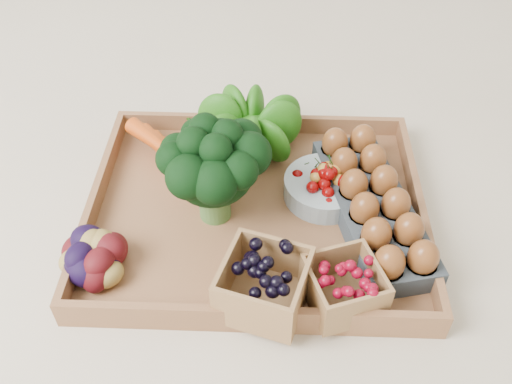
{
  "coord_description": "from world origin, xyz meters",
  "views": [
    {
      "loc": [
        0.03,
        -0.66,
        0.71
      ],
      "look_at": [
        0.0,
        0.0,
        0.06
      ],
      "focal_mm": 40.0,
      "sensor_mm": 36.0,
      "label": 1
    }
  ],
  "objects_px": {
    "egg_carton": "(372,209)",
    "broccoli": "(214,185)",
    "cherry_bowl": "(325,188)",
    "tray": "(256,214)"
  },
  "relations": [
    {
      "from": "egg_carton",
      "to": "broccoli",
      "type": "bearing_deg",
      "value": 167.94
    },
    {
      "from": "cherry_bowl",
      "to": "egg_carton",
      "type": "distance_m",
      "value": 0.09
    },
    {
      "from": "tray",
      "to": "cherry_bowl",
      "type": "bearing_deg",
      "value": 19.76
    },
    {
      "from": "egg_carton",
      "to": "tray",
      "type": "bearing_deg",
      "value": 165.28
    },
    {
      "from": "tray",
      "to": "egg_carton",
      "type": "xyz_separation_m",
      "value": [
        0.19,
        -0.01,
        0.03
      ]
    },
    {
      "from": "broccoli",
      "to": "cherry_bowl",
      "type": "height_order",
      "value": "broccoli"
    },
    {
      "from": "broccoli",
      "to": "egg_carton",
      "type": "xyz_separation_m",
      "value": [
        0.26,
        0.0,
        -0.05
      ]
    },
    {
      "from": "tray",
      "to": "cherry_bowl",
      "type": "height_order",
      "value": "cherry_bowl"
    },
    {
      "from": "broccoli",
      "to": "cherry_bowl",
      "type": "bearing_deg",
      "value": 15.69
    },
    {
      "from": "cherry_bowl",
      "to": "egg_carton",
      "type": "xyz_separation_m",
      "value": [
        0.07,
        -0.05,
        0.0
      ]
    }
  ]
}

